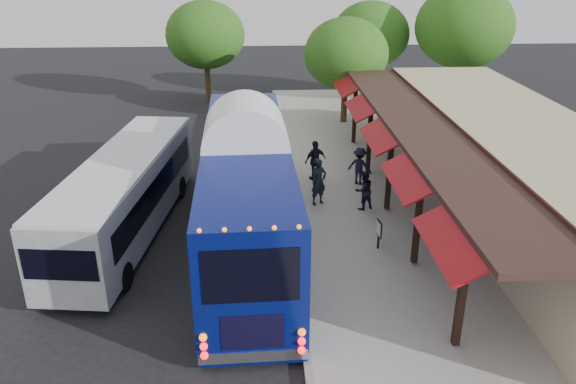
# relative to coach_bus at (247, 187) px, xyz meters

# --- Properties ---
(ground) EXTENTS (90.00, 90.00, 0.00)m
(ground) POSITION_rel_coach_bus_xyz_m (1.45, -1.75, -2.16)
(ground) COLOR black
(ground) RESTS_ON ground
(sidewalk) EXTENTS (10.00, 40.00, 0.15)m
(sidewalk) POSITION_rel_coach_bus_xyz_m (6.45, 2.25, -2.09)
(sidewalk) COLOR #9E9B93
(sidewalk) RESTS_ON ground
(curb) EXTENTS (0.20, 40.00, 0.16)m
(curb) POSITION_rel_coach_bus_xyz_m (1.50, 2.25, -2.09)
(curb) COLOR gray
(curb) RESTS_ON ground
(station_shelter) EXTENTS (8.15, 20.00, 3.60)m
(station_shelter) POSITION_rel_coach_bus_xyz_m (9.83, 2.25, -0.32)
(station_shelter) COLOR tan
(station_shelter) RESTS_ON ground
(coach_bus) EXTENTS (3.06, 12.69, 4.03)m
(coach_bus) POSITION_rel_coach_bus_xyz_m (0.00, 0.00, 0.00)
(coach_bus) COLOR #08115E
(coach_bus) RESTS_ON ground
(city_bus) EXTENTS (3.47, 10.63, 2.80)m
(city_bus) POSITION_rel_coach_bus_xyz_m (-4.22, 1.24, -0.62)
(city_bus) COLOR gray
(city_bus) RESTS_ON ground
(ped_a) EXTENTS (0.81, 0.72, 1.85)m
(ped_a) POSITION_rel_coach_bus_xyz_m (2.68, 2.97, -1.09)
(ped_a) COLOR black
(ped_a) RESTS_ON sidewalk
(ped_b) EXTENTS (0.92, 0.83, 1.54)m
(ped_b) POSITION_rel_coach_bus_xyz_m (4.34, 2.41, -1.24)
(ped_b) COLOR black
(ped_b) RESTS_ON sidewalk
(ped_c) EXTENTS (1.10, 0.84, 1.74)m
(ped_c) POSITION_rel_coach_bus_xyz_m (2.80, 5.50, -1.14)
(ped_c) COLOR black
(ped_c) RESTS_ON sidewalk
(ped_d) EXTENTS (1.19, 1.04, 1.60)m
(ped_d) POSITION_rel_coach_bus_xyz_m (4.60, 4.90, -1.21)
(ped_d) COLOR black
(ped_d) RESTS_ON sidewalk
(sign_board) EXTENTS (0.10, 0.46, 1.00)m
(sign_board) POSITION_rel_coach_bus_xyz_m (4.30, -0.70, -1.33)
(sign_board) COLOR black
(sign_board) RESTS_ON sidewalk
(tree_left) EXTENTS (4.67, 4.67, 5.98)m
(tree_left) POSITION_rel_coach_bus_xyz_m (5.30, 14.29, 1.82)
(tree_left) COLOR #382314
(tree_left) RESTS_ON ground
(tree_mid) EXTENTS (4.97, 4.97, 6.36)m
(tree_mid) POSITION_rel_coach_bus_xyz_m (7.71, 19.92, 2.07)
(tree_mid) COLOR #382314
(tree_mid) RESTS_ON ground
(tree_right) EXTENTS (5.87, 5.87, 7.52)m
(tree_right) POSITION_rel_coach_bus_xyz_m (12.90, 17.46, 2.85)
(tree_right) COLOR #382314
(tree_right) RESTS_ON ground
(tree_far) EXTENTS (5.03, 5.03, 6.43)m
(tree_far) POSITION_rel_coach_bus_xyz_m (-2.89, 20.01, 2.12)
(tree_far) COLOR #382314
(tree_far) RESTS_ON ground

